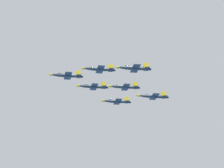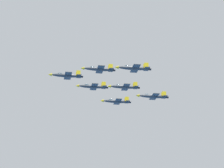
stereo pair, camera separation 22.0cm
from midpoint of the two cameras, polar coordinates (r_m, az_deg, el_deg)
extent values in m
ellipsoid|color=#2D3338|center=(272.77, -5.01, 0.94)|extent=(11.94, 12.76, 1.99)
cone|color=gold|center=(272.37, -6.82, 1.04)|extent=(2.59, 2.61, 1.69)
ellipsoid|color=#334751|center=(272.85, -5.72, 1.12)|extent=(2.90, 2.97, 1.16)
cube|color=#2D3338|center=(272.78, -4.85, 0.90)|extent=(10.54, 10.09, 0.20)
cube|color=gold|center=(268.17, -4.77, 1.29)|extent=(2.73, 2.87, 0.24)
cube|color=gold|center=(277.44, -4.93, 0.55)|extent=(2.73, 2.87, 0.24)
cube|color=#2D3338|center=(273.25, -3.65, 0.86)|extent=(5.56, 5.38, 0.20)
cube|color=gold|center=(272.81, -3.69, 1.22)|extent=(1.69, 1.81, 2.88)
cube|color=gold|center=(274.66, -3.73, 1.07)|extent=(1.69, 1.81, 2.88)
cylinder|color=black|center=(273.39, -3.30, 0.84)|extent=(1.77, 1.76, 1.39)
ellipsoid|color=#2D3338|center=(261.71, -1.45, 1.64)|extent=(11.58, 12.27, 1.92)
cone|color=gold|center=(260.85, -3.26, 1.75)|extent=(2.51, 2.52, 1.63)
ellipsoid|color=#334751|center=(261.61, -2.16, 1.83)|extent=(2.80, 2.86, 1.12)
cube|color=#2D3338|center=(261.76, -1.28, 1.61)|extent=(10.16, 9.77, 0.19)
cube|color=gold|center=(257.36, -1.14, 2.02)|extent=(2.64, 2.76, 0.23)
cube|color=gold|center=(266.21, -1.42, 1.24)|extent=(2.64, 2.76, 0.23)
cube|color=#2D3338|center=(262.53, -0.09, 1.57)|extent=(5.36, 5.21, 0.19)
cube|color=gold|center=(262.12, -0.12, 1.93)|extent=(1.64, 1.74, 2.78)
cube|color=gold|center=(263.88, -0.18, 1.77)|extent=(1.64, 1.74, 2.78)
cylinder|color=black|center=(262.76, 0.26, 1.55)|extent=(1.71, 1.70, 1.35)
ellipsoid|color=#2D3338|center=(286.04, -2.12, -0.29)|extent=(11.79, 12.56, 1.96)
cone|color=gold|center=(285.21, -3.82, -0.19)|extent=(2.56, 2.57, 1.67)
ellipsoid|color=#334751|center=(285.93, -2.79, -0.11)|extent=(2.86, 2.92, 1.15)
cube|color=#2D3338|center=(286.08, -1.97, -0.31)|extent=(10.39, 9.96, 0.20)
cube|color=gold|center=(281.52, -1.85, 0.03)|extent=(2.69, 2.83, 0.24)
cube|color=gold|center=(290.69, -2.09, -0.63)|extent=(2.69, 2.83, 0.24)
cube|color=#2D3338|center=(286.82, -0.85, -0.35)|extent=(5.48, 5.31, 0.20)
cube|color=gold|center=(286.35, -0.88, -0.02)|extent=(1.67, 1.78, 2.84)
cube|color=gold|center=(288.17, -0.94, -0.15)|extent=(1.67, 1.78, 2.84)
cylinder|color=black|center=(287.04, -0.52, -0.37)|extent=(1.75, 1.73, 1.37)
ellipsoid|color=#2D3338|center=(250.63, 2.43, 1.75)|extent=(11.84, 12.30, 1.94)
cone|color=gold|center=(249.31, 0.53, 1.86)|extent=(2.54, 2.55, 1.65)
ellipsoid|color=#334751|center=(250.35, 1.68, 1.95)|extent=(2.84, 2.88, 1.13)
cube|color=#2D3338|center=(250.72, 2.60, 1.72)|extent=(10.21, 9.95, 0.19)
cube|color=gold|center=(246.32, 2.81, 2.15)|extent=(2.69, 2.77, 0.23)
cube|color=gold|center=(255.18, 2.40, 1.33)|extent=(2.69, 2.77, 0.23)
cube|color=#2D3338|center=(251.80, 3.86, 1.67)|extent=(5.39, 5.30, 0.19)
cube|color=gold|center=(251.39, 3.83, 2.06)|extent=(1.68, 1.74, 2.81)
cube|color=gold|center=(253.15, 3.74, 1.89)|extent=(1.68, 1.74, 2.81)
cylinder|color=black|center=(252.13, 4.22, 1.65)|extent=(1.73, 1.72, 1.36)
ellipsoid|color=#2D3338|center=(299.15, 0.51, -1.93)|extent=(11.81, 12.38, 1.95)
cone|color=gold|center=(298.01, -1.10, -1.85)|extent=(2.54, 2.56, 1.66)
ellipsoid|color=#334751|center=(298.90, -0.13, -1.77)|extent=(2.85, 2.90, 1.14)
cube|color=#2D3338|center=(299.23, 0.65, -1.95)|extent=(10.26, 9.94, 0.19)
cube|color=gold|center=(294.68, 0.80, -1.65)|extent=(2.69, 2.79, 0.23)
cube|color=gold|center=(303.82, 0.50, -2.23)|extent=(2.69, 2.79, 0.23)
cube|color=#2D3338|center=(300.16, 1.71, -1.98)|extent=(5.42, 5.30, 0.19)
cube|color=gold|center=(299.64, 1.68, -1.67)|extent=(1.67, 1.76, 2.82)
cube|color=gold|center=(301.46, 1.62, -1.78)|extent=(1.67, 1.76, 2.82)
cylinder|color=black|center=(300.45, 2.02, -2.00)|extent=(1.74, 1.72, 1.36)
ellipsoid|color=#2D3338|center=(274.58, 1.39, -0.32)|extent=(11.59, 11.90, 1.89)
cone|color=gold|center=(273.48, -0.31, -0.25)|extent=(2.47, 2.48, 1.61)
ellipsoid|color=#334751|center=(274.36, 0.72, -0.15)|extent=(2.77, 2.80, 1.10)
cube|color=#2D3338|center=(274.66, 1.54, -0.35)|extent=(9.90, 9.73, 0.19)
cube|color=gold|center=(270.29, 1.70, -0.01)|extent=(2.63, 2.69, 0.23)
cube|color=gold|center=(279.07, 1.38, -0.67)|extent=(2.63, 2.69, 0.23)
cube|color=#2D3338|center=(275.57, 2.66, -0.38)|extent=(5.24, 5.17, 0.19)
cube|color=gold|center=(275.11, 2.63, -0.05)|extent=(1.64, 1.69, 2.73)
cube|color=gold|center=(276.86, 2.56, -0.18)|extent=(1.64, 1.69, 2.73)
cylinder|color=black|center=(275.85, 2.98, -0.40)|extent=(1.68, 1.68, 1.32)
ellipsoid|color=#2D3338|center=(276.11, 4.55, -1.36)|extent=(11.53, 12.40, 1.93)
cone|color=gold|center=(274.29, 2.85, -1.27)|extent=(2.51, 2.53, 1.64)
ellipsoid|color=#334751|center=(275.59, 3.88, -1.19)|extent=(2.80, 2.88, 1.13)
cube|color=#2D3338|center=(276.25, 4.70, -1.39)|extent=(10.24, 9.75, 0.19)
cube|color=gold|center=(271.85, 4.94, -1.06)|extent=(2.63, 2.79, 0.23)
cube|color=gold|center=(280.70, 4.46, -1.70)|extent=(2.63, 2.79, 0.23)
cube|color=#2D3338|center=(277.64, 5.81, -1.43)|extent=(5.39, 5.21, 0.19)
cube|color=gold|center=(277.13, 5.79, -1.09)|extent=(1.63, 1.76, 2.79)
cube|color=gold|center=(278.89, 5.69, -1.22)|extent=(1.63, 1.76, 2.79)
cylinder|color=black|center=(278.06, 6.14, -1.45)|extent=(1.72, 1.70, 1.35)
camera|label=1|loc=(0.11, -89.98, -0.01)|focal=83.05mm
camera|label=2|loc=(0.11, 90.02, 0.01)|focal=83.05mm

